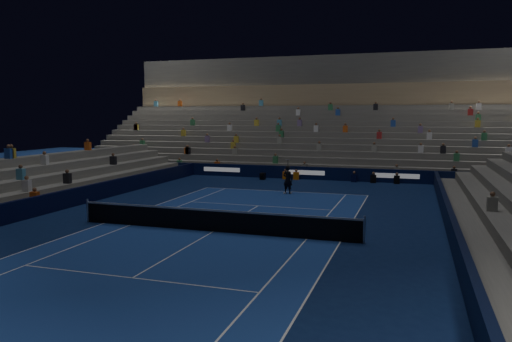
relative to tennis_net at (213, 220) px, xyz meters
The scene contains 9 objects.
ground 0.50m from the tennis_net, ahead, with size 90.00×90.00×0.00m, color #0B1B45.
court_surface 0.50m from the tennis_net, ahead, with size 10.97×23.77×0.01m, color navy.
sponsor_barrier_far 18.50m from the tennis_net, 90.00° to the left, with size 44.00×0.25×1.00m, color black.
sponsor_barrier_east 9.70m from the tennis_net, ahead, with size 0.25×37.00×1.00m, color black.
sponsor_barrier_west 9.70m from the tennis_net, behind, with size 0.25×37.00×1.00m, color black.
grandstand_main 28.05m from the tennis_net, 90.00° to the left, with size 44.00×15.20×11.20m.
tennis_net is the anchor object (origin of this frame).
tennis_player 11.06m from the tennis_net, 87.36° to the left, with size 0.67×0.44×1.83m, color black.
broadcast_camera 17.58m from the tennis_net, 100.22° to the left, with size 0.40×0.83×0.52m.
Camera 1 is at (8.16, -19.18, 5.00)m, focal length 34.43 mm.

